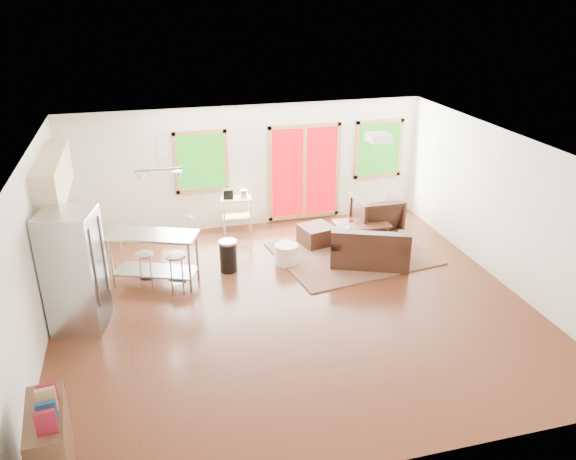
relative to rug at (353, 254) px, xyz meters
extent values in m
cube|color=#3E1C0F|center=(-1.62, -1.51, -0.02)|extent=(7.50, 7.00, 0.02)
cube|color=white|center=(-1.62, -1.51, 2.60)|extent=(7.50, 7.00, 0.02)
cube|color=white|center=(-1.62, 2.00, 1.29)|extent=(7.50, 0.02, 2.60)
cube|color=white|center=(-5.38, -1.51, 1.29)|extent=(0.02, 7.00, 2.60)
cube|color=white|center=(2.14, -1.51, 1.29)|extent=(0.02, 7.00, 2.60)
cube|color=white|center=(-1.62, -5.02, 1.29)|extent=(7.50, 0.02, 2.60)
cube|color=#18530F|center=(-2.62, 1.95, 1.49)|extent=(0.94, 0.02, 1.14)
cube|color=#B17B43|center=(-2.62, 1.95, 2.10)|extent=(1.10, 0.05, 0.08)
cube|color=#B17B43|center=(-2.62, 1.95, 0.88)|extent=(1.10, 0.05, 0.08)
cube|color=#B17B43|center=(-3.13, 1.95, 1.49)|extent=(0.08, 0.05, 1.30)
cube|color=#B17B43|center=(-2.11, 1.95, 1.49)|extent=(0.08, 0.05, 1.30)
cube|color=#AB040B|center=(-0.42, 1.95, 1.09)|extent=(1.44, 0.02, 1.94)
cube|color=#B17B43|center=(-0.42, 1.95, 2.10)|extent=(1.60, 0.05, 0.08)
cube|color=#B17B43|center=(-0.42, 1.95, 0.08)|extent=(1.60, 0.05, 0.08)
cube|color=#B17B43|center=(-1.18, 1.95, 1.09)|extent=(0.08, 0.05, 2.10)
cube|color=#B17B43|center=(0.34, 1.95, 1.09)|extent=(0.08, 0.05, 2.10)
cube|color=#B17B43|center=(-0.42, 1.95, 1.09)|extent=(0.08, 0.05, 1.94)
cube|color=#18530F|center=(1.28, 1.95, 1.49)|extent=(0.94, 0.02, 1.14)
cube|color=#B17B43|center=(1.28, 1.95, 2.10)|extent=(1.10, 0.05, 0.08)
cube|color=#B17B43|center=(1.28, 1.95, 0.88)|extent=(1.10, 0.05, 0.08)
cube|color=#B17B43|center=(0.77, 1.95, 1.49)|extent=(0.08, 0.05, 1.30)
cube|color=#B17B43|center=(1.79, 1.95, 1.49)|extent=(0.08, 0.05, 1.30)
cube|color=#526139|center=(0.00, 0.00, 0.00)|extent=(3.15, 2.60, 0.03)
cube|color=black|center=(0.16, -0.44, 0.18)|extent=(1.62, 1.29, 0.40)
cube|color=black|center=(0.04, -0.73, 0.56)|extent=(1.39, 0.72, 0.36)
cube|color=black|center=(-0.41, -0.21, 0.46)|extent=(0.48, 0.82, 0.15)
cube|color=black|center=(0.73, -0.68, 0.46)|extent=(0.48, 0.82, 0.15)
cube|color=black|center=(-0.11, -0.28, 0.44)|extent=(0.74, 0.71, 0.11)
cube|color=black|center=(0.47, -0.52, 0.44)|extent=(0.74, 0.71, 0.11)
cube|color=#3E2617|center=(0.36, 0.48, 0.39)|extent=(1.08, 0.66, 0.04)
cube|color=#3E2617|center=(-0.10, 0.25, 0.18)|extent=(0.07, 0.07, 0.39)
cube|color=#3E2617|center=(0.80, 0.24, 0.18)|extent=(0.07, 0.07, 0.39)
cube|color=#3E2617|center=(-0.09, 0.73, 0.18)|extent=(0.07, 0.07, 0.39)
cube|color=#3E2617|center=(0.81, 0.71, 0.18)|extent=(0.07, 0.07, 0.39)
imported|color=black|center=(0.82, 0.85, 0.45)|extent=(0.90, 0.85, 0.92)
cube|color=black|center=(-0.55, 0.62, 0.18)|extent=(0.71, 0.71, 0.40)
cylinder|color=silver|center=(-1.34, -0.05, 0.18)|extent=(0.45, 0.45, 0.38)
imported|color=silver|center=(0.00, 0.17, 0.47)|extent=(0.21, 0.22, 0.17)
sphere|color=#B1042E|center=(0.02, 0.20, 0.61)|extent=(0.08, 0.08, 0.07)
sphere|color=#B1042E|center=(-0.02, 0.15, 0.63)|extent=(0.08, 0.08, 0.07)
sphere|color=#B1042E|center=(-0.01, 0.21, 0.65)|extent=(0.08, 0.08, 0.07)
imported|color=maroon|center=(0.30, 0.27, 0.52)|extent=(0.21, 0.04, 0.28)
cube|color=#DEBC85|center=(-5.07, 0.19, 0.44)|extent=(0.60, 2.20, 0.90)
cube|color=black|center=(-5.07, 0.19, 0.91)|extent=(0.64, 2.24, 0.04)
cube|color=#DEBC85|center=(-5.19, 0.19, 1.94)|extent=(0.36, 2.20, 0.70)
cylinder|color=#B7BABC|center=(-5.07, -0.31, 1.02)|extent=(0.12, 0.12, 0.18)
cube|color=black|center=(-5.07, 0.59, 1.03)|extent=(0.22, 0.18, 0.20)
cube|color=#B7BABC|center=(-4.89, -1.30, 0.92)|extent=(0.90, 0.88, 1.87)
cube|color=gray|center=(-4.54, -1.38, 0.92)|extent=(0.18, 0.67, 1.83)
cylinder|color=gray|center=(-4.57, -1.61, 1.08)|extent=(0.03, 0.03, 1.25)
cylinder|color=gray|center=(-4.46, -1.16, 1.08)|extent=(0.03, 0.03, 1.25)
cube|color=#B7BABC|center=(-3.73, -0.22, 0.92)|extent=(1.62, 1.12, 0.04)
cube|color=gray|center=(-3.73, -0.22, 0.24)|extent=(1.50, 1.01, 0.03)
cylinder|color=gray|center=(-4.45, -0.18, 0.44)|extent=(0.05, 0.05, 0.91)
cylinder|color=gray|center=(-3.18, -0.69, 0.44)|extent=(0.05, 0.05, 0.91)
cylinder|color=gray|center=(-4.28, 0.25, 0.44)|extent=(0.05, 0.05, 0.91)
cylinder|color=gray|center=(-3.01, -0.26, 0.44)|extent=(0.05, 0.05, 0.91)
imported|color=white|center=(-3.06, 0.20, 1.00)|extent=(0.14, 0.12, 0.13)
cylinder|color=#B7BABC|center=(-3.90, -0.32, 0.61)|extent=(0.32, 0.32, 0.04)
cylinder|color=gray|center=(-3.81, -0.24, 0.29)|extent=(0.02, 0.02, 0.61)
cylinder|color=gray|center=(-3.98, -0.24, 0.29)|extent=(0.02, 0.02, 0.61)
cylinder|color=gray|center=(-3.98, -0.40, 0.29)|extent=(0.02, 0.02, 0.61)
cylinder|color=gray|center=(-3.82, -0.41, 0.29)|extent=(0.02, 0.02, 0.61)
cylinder|color=gray|center=(-3.90, -0.32, 0.18)|extent=(0.29, 0.29, 0.01)
cylinder|color=#B7BABC|center=(-3.40, -0.64, 0.68)|extent=(0.35, 0.35, 0.04)
cylinder|color=gray|center=(-3.31, -0.55, 0.32)|extent=(0.02, 0.02, 0.67)
cylinder|color=gray|center=(-3.49, -0.55, 0.32)|extent=(0.02, 0.02, 0.67)
cylinder|color=gray|center=(-3.49, -0.73, 0.32)|extent=(0.02, 0.02, 0.67)
cylinder|color=gray|center=(-3.31, -0.74, 0.32)|extent=(0.02, 0.02, 0.67)
cylinder|color=gray|center=(-3.40, -0.64, 0.20)|extent=(0.32, 0.32, 0.01)
cylinder|color=black|center=(-2.44, -0.06, 0.26)|extent=(0.37, 0.37, 0.55)
cylinder|color=#B7BABC|center=(-2.44, -0.06, 0.56)|extent=(0.38, 0.38, 0.05)
cube|color=#DEBC85|center=(-1.98, 1.65, 0.74)|extent=(0.67, 0.46, 0.04)
cube|color=#DEBC85|center=(-1.98, 1.65, 0.35)|extent=(0.63, 0.43, 0.03)
cube|color=#DEBC85|center=(-2.26, 1.51, 0.37)|extent=(0.04, 0.04, 0.76)
cube|color=#DEBC85|center=(-1.72, 1.47, 0.37)|extent=(0.04, 0.04, 0.76)
cube|color=#DEBC85|center=(-2.23, 1.84, 0.37)|extent=(0.04, 0.04, 0.76)
cube|color=#DEBC85|center=(-1.69, 1.79, 0.37)|extent=(0.04, 0.04, 0.76)
cube|color=black|center=(-2.14, 1.67, 0.85)|extent=(0.21, 0.20, 0.20)
cylinder|color=#B7BABC|center=(-1.82, 1.64, 0.84)|extent=(0.16, 0.16, 0.16)
cube|color=#3E2617|center=(-4.97, -4.25, 0.41)|extent=(0.46, 0.99, 0.85)
cube|color=maroon|center=(-4.89, -4.56, 0.96)|extent=(0.20, 0.07, 0.26)
cube|color=navy|center=(-4.90, -4.40, 0.95)|extent=(0.20, 0.07, 0.23)
cube|color=#A5784B|center=(-4.92, -4.25, 0.97)|extent=(0.20, 0.07, 0.28)
cube|color=maroon|center=(-4.93, -4.09, 0.94)|extent=(0.20, 0.07, 0.21)
cube|color=white|center=(-0.02, -0.91, 2.52)|extent=(0.35, 0.35, 0.12)
cylinder|color=gray|center=(-3.52, -0.01, 2.29)|extent=(0.02, 0.02, 0.60)
cube|color=gray|center=(-3.52, -0.01, 1.99)|extent=(0.80, 0.04, 0.03)
cone|color=#B7BABC|center=(-3.82, -0.01, 1.87)|extent=(0.18, 0.18, 0.14)
cone|color=#B7BABC|center=(-3.22, -0.01, 1.87)|extent=(0.18, 0.18, 0.14)
camera|label=1|loc=(-3.72, -9.17, 4.76)|focal=35.00mm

